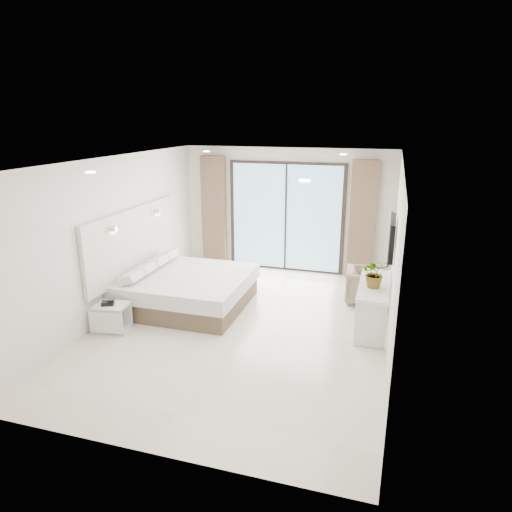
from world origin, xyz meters
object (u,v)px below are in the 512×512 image
Objects in this scene: bed at (187,289)px; console_desk at (374,296)px; nightstand at (112,318)px; armchair at (365,284)px.

bed is 3.29m from console_desk.
console_desk reaches higher than bed.
nightstand is at bearing -161.88° from console_desk.
bed is 1.39× the size of console_desk.
nightstand is at bearing -118.77° from bed.
console_desk is (3.99, 1.31, 0.33)m from nightstand.
nightstand is at bearing 118.27° from armchair.
armchair reaches higher than nightstand.
armchair is (-0.19, 1.10, -0.21)m from console_desk.
bed is 3.03× the size of armchair.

